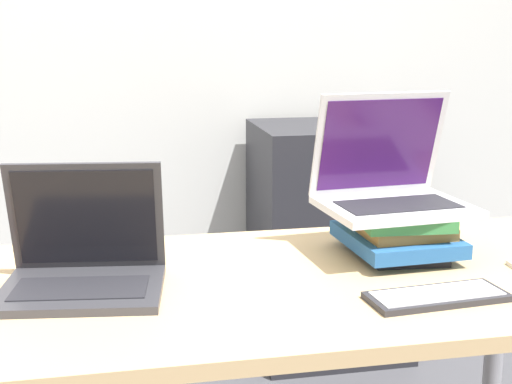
{
  "coord_description": "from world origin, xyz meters",
  "views": [
    {
      "loc": [
        -0.19,
        -0.98,
        1.26
      ],
      "look_at": [
        0.08,
        0.34,
        0.95
      ],
      "focal_mm": 50.0,
      "sensor_mm": 36.0,
      "label": 1
    }
  ],
  "objects_px": {
    "book_stack": "(398,232)",
    "mini_fridge": "(330,239)",
    "laptop_left": "(84,265)",
    "wireless_keyboard": "(437,296)",
    "laptop_on_books": "(389,185)"
  },
  "relations": [
    {
      "from": "laptop_on_books",
      "to": "mini_fridge",
      "type": "bearing_deg",
      "value": 78.86
    },
    {
      "from": "laptop_left",
      "to": "wireless_keyboard",
      "type": "relative_size",
      "value": 1.22
    },
    {
      "from": "book_stack",
      "to": "mini_fridge",
      "type": "height_order",
      "value": "mini_fridge"
    },
    {
      "from": "wireless_keyboard",
      "to": "laptop_on_books",
      "type": "bearing_deg",
      "value": 86.59
    },
    {
      "from": "laptop_left",
      "to": "book_stack",
      "type": "relative_size",
      "value": 1.21
    },
    {
      "from": "laptop_left",
      "to": "book_stack",
      "type": "height_order",
      "value": "laptop_left"
    },
    {
      "from": "laptop_left",
      "to": "wireless_keyboard",
      "type": "xyz_separation_m",
      "value": [
        0.64,
        -0.19,
        -0.04
      ]
    },
    {
      "from": "laptop_left",
      "to": "mini_fridge",
      "type": "distance_m",
      "value": 1.57
    },
    {
      "from": "mini_fridge",
      "to": "wireless_keyboard",
      "type": "bearing_deg",
      "value": -99.57
    },
    {
      "from": "wireless_keyboard",
      "to": "book_stack",
      "type": "bearing_deg",
      "value": 83.23
    },
    {
      "from": "mini_fridge",
      "to": "laptop_left",
      "type": "bearing_deg",
      "value": -125.41
    },
    {
      "from": "book_stack",
      "to": "mini_fridge",
      "type": "xyz_separation_m",
      "value": [
        0.21,
        1.16,
        -0.37
      ]
    },
    {
      "from": "laptop_left",
      "to": "book_stack",
      "type": "bearing_deg",
      "value": 6.97
    },
    {
      "from": "book_stack",
      "to": "laptop_on_books",
      "type": "bearing_deg",
      "value": 122.7
    },
    {
      "from": "laptop_on_books",
      "to": "mini_fridge",
      "type": "xyz_separation_m",
      "value": [
        0.22,
        1.14,
        -0.47
      ]
    }
  ]
}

